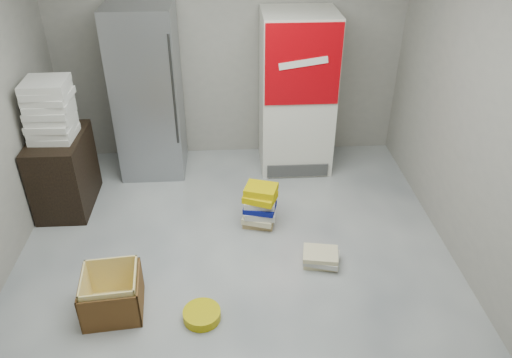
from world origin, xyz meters
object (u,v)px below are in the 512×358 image
at_px(wood_shelf, 64,172).
at_px(phonebook_stack_main, 260,206).
at_px(cardboard_box, 112,296).
at_px(coke_cooler, 297,93).
at_px(steel_fridge, 148,92).

xyz_separation_m(wood_shelf, phonebook_stack_main, (1.99, -0.48, -0.18)).
bearing_deg(cardboard_box, phonebook_stack_main, 34.93).
relative_size(coke_cooler, cardboard_box, 3.60).
distance_m(wood_shelf, cardboard_box, 1.73).
distance_m(steel_fridge, phonebook_stack_main, 1.83).
bearing_deg(phonebook_stack_main, wood_shelf, -176.90).
height_order(coke_cooler, cardboard_box, coke_cooler).
bearing_deg(steel_fridge, cardboard_box, -92.41).
bearing_deg(steel_fridge, coke_cooler, -0.18).
bearing_deg(wood_shelf, cardboard_box, -64.59).
height_order(steel_fridge, cardboard_box, steel_fridge).
xyz_separation_m(coke_cooler, wood_shelf, (-2.48, -0.72, -0.50)).
relative_size(steel_fridge, cardboard_box, 3.80).
bearing_deg(cardboard_box, wood_shelf, 109.99).
bearing_deg(steel_fridge, phonebook_stack_main, -46.28).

